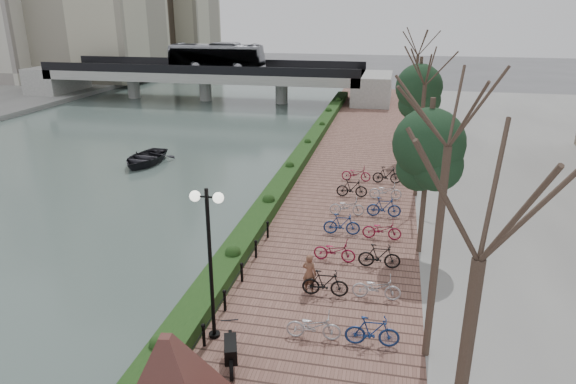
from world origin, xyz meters
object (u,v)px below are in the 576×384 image
(lamppost, at_px, (209,233))
(motorcycle, at_px, (231,348))
(pedestrian, at_px, (309,273))
(boat, at_px, (144,158))

(lamppost, relative_size, motorcycle, 2.98)
(motorcycle, distance_m, pedestrian, 4.66)
(motorcycle, xyz_separation_m, pedestrian, (1.54, 4.39, 0.23))
(motorcycle, height_order, pedestrian, pedestrian)
(lamppost, height_order, pedestrian, lamppost)
(motorcycle, relative_size, boat, 0.37)
(pedestrian, bearing_deg, lamppost, 67.82)
(boat, bearing_deg, pedestrian, -43.78)
(lamppost, distance_m, boat, 21.97)
(pedestrian, height_order, boat, pedestrian)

